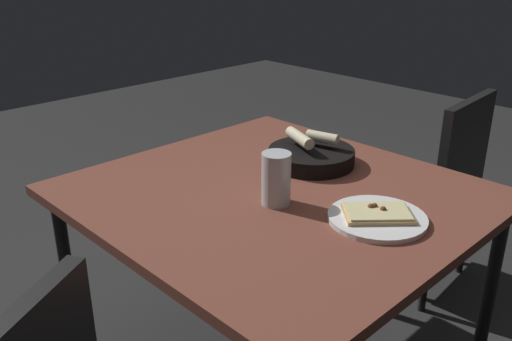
# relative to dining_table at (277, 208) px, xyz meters

# --- Properties ---
(dining_table) EXTENTS (1.02, 1.09, 0.72)m
(dining_table) POSITION_rel_dining_table_xyz_m (0.00, 0.00, 0.00)
(dining_table) COLOR brown
(dining_table) RESTS_ON ground
(pizza_plate) EXTENTS (0.25, 0.25, 0.04)m
(pizza_plate) POSITION_rel_dining_table_xyz_m (-0.05, 0.31, 0.07)
(pizza_plate) COLOR white
(pizza_plate) RESTS_ON dining_table
(bread_basket) EXTENTS (0.28, 0.28, 0.11)m
(bread_basket) POSITION_rel_dining_table_xyz_m (-0.23, -0.07, 0.09)
(bread_basket) COLOR black
(bread_basket) RESTS_ON dining_table
(beer_glass) EXTENTS (0.08, 0.08, 0.15)m
(beer_glass) POSITION_rel_dining_table_xyz_m (0.07, 0.06, 0.12)
(beer_glass) COLOR silver
(beer_glass) RESTS_ON dining_table
(chair_near) EXTENTS (0.47, 0.47, 0.85)m
(chair_near) POSITION_rel_dining_table_xyz_m (-0.91, 0.01, -0.18)
(chair_near) COLOR black
(chair_near) RESTS_ON ground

